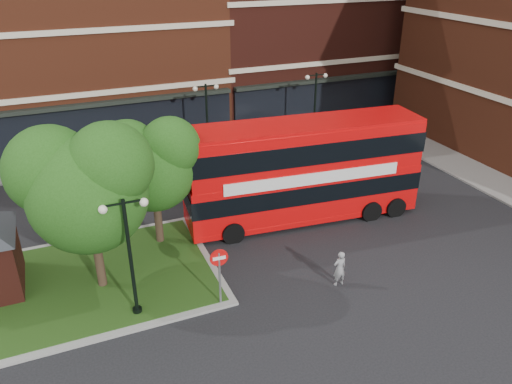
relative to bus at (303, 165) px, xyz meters
name	(u,v)px	position (x,y,z in m)	size (l,w,h in m)	color
ground	(269,284)	(-3.92, -4.67, -2.99)	(120.00, 120.00, 0.00)	black
pavement_far	(173,151)	(-3.92, 11.83, -2.93)	(44.00, 3.00, 0.12)	slate
terrace_far_left	(27,39)	(-11.92, 19.33, 4.01)	(26.00, 12.00, 14.00)	maroon
terrace_far_right	(305,10)	(10.08, 19.33, 5.01)	(18.00, 12.00, 16.00)	#471911
traffic_island	(65,287)	(-11.92, -1.67, -2.92)	(12.60, 7.60, 0.15)	gray
tree_island_west	(83,183)	(-10.52, -2.09, 1.80)	(5.40, 4.71, 7.21)	#2D2116
tree_island_east	(150,161)	(-7.50, 0.39, 1.25)	(4.46, 3.90, 6.29)	#2D2116
lamp_island	(130,253)	(-9.42, -4.47, -0.16)	(1.72, 0.36, 5.00)	black
lamp_far_left	(207,117)	(-1.92, 9.83, -0.16)	(1.72, 0.36, 5.00)	black
lamp_far_right	(315,104)	(6.08, 9.83, -0.16)	(1.72, 0.36, 5.00)	black
bus	(303,165)	(0.00, 0.00, 0.00)	(12.14, 3.82, 4.56)	red
woman	(340,268)	(-1.27, -5.83, -2.18)	(0.59, 0.39, 1.62)	gray
car_silver	(102,162)	(-8.84, 9.83, -2.20)	(1.87, 4.64, 1.58)	#ADB0B5
car_white	(271,131)	(3.36, 11.33, -2.30)	(1.47, 4.22, 1.39)	silver
no_entry_sign	(219,266)	(-6.27, -5.17, -1.15)	(0.72, 0.10, 2.59)	slate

